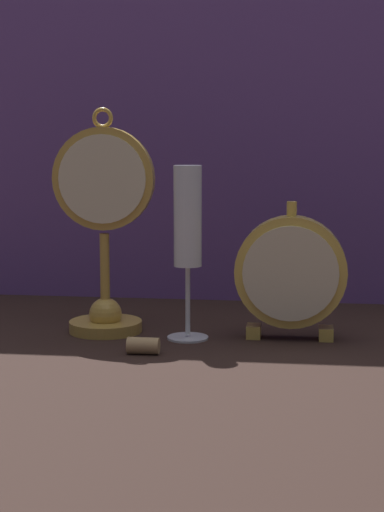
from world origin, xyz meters
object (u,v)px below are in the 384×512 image
(pocket_watch_on_stand, at_px, (104,236))
(wine_cork, at_px, (143,346))
(mantel_clock_silver, at_px, (291,273))
(champagne_flute, at_px, (186,230))

(pocket_watch_on_stand, distance_m, wine_cork, 0.19)
(mantel_clock_silver, distance_m, wine_cork, 0.23)
(pocket_watch_on_stand, xyz_separation_m, champagne_flute, (0.12, -0.03, 0.01))
(pocket_watch_on_stand, relative_size, mantel_clock_silver, 1.67)
(champagne_flute, xyz_separation_m, wine_cork, (-0.04, -0.09, -0.14))
(mantel_clock_silver, relative_size, wine_cork, 4.62)
(wine_cork, bearing_deg, mantel_clock_silver, 29.82)
(pocket_watch_on_stand, xyz_separation_m, mantel_clock_silver, (0.27, -0.01, -0.05))
(pocket_watch_on_stand, distance_m, champagne_flute, 0.13)
(pocket_watch_on_stand, height_order, mantel_clock_silver, pocket_watch_on_stand)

